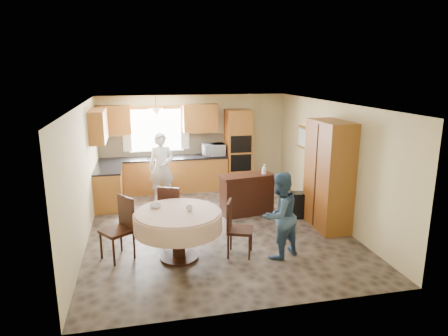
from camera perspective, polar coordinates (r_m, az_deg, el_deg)
floor at (r=8.29m, az=-1.19°, el=-8.36°), size 5.00×6.00×0.01m
ceiling at (r=7.71m, az=-1.28°, el=9.13°), size 5.00×6.00×0.01m
wall_back at (r=10.80m, az=-4.30°, el=3.75°), size 5.00×0.02×2.50m
wall_front at (r=5.13m, az=5.28°, el=-7.75°), size 5.00×0.02×2.50m
wall_left at (r=7.84m, az=-19.48°, el=-0.87°), size 0.02×6.00×2.50m
wall_right at (r=8.72m, az=15.10°, el=0.89°), size 0.02×6.00×2.50m
window at (r=10.64m, az=-9.68°, el=5.35°), size 1.40×0.03×1.10m
curtain_left at (r=10.58m, az=-13.75°, el=5.38°), size 0.22×0.02×1.15m
curtain_right at (r=10.64m, az=-5.63°, el=5.75°), size 0.22×0.02×1.15m
base_cab_back at (r=10.60m, az=-8.54°, el=-1.04°), size 3.30×0.60×0.88m
counter_back at (r=10.50m, az=-8.63°, el=1.39°), size 3.30×0.64×0.04m
base_cab_left at (r=9.75m, az=-16.12°, el=-2.77°), size 0.60×1.20×0.88m
counter_left at (r=9.63m, az=-16.30°, el=-0.14°), size 0.64×1.20×0.04m
backsplash at (r=10.72m, az=-8.79°, el=3.18°), size 3.30×0.02×0.55m
wall_cab_left at (r=10.46m, az=-15.50°, el=6.62°), size 0.85×0.33×0.72m
wall_cab_right at (r=10.57m, az=-3.43°, el=7.16°), size 0.90×0.33×0.72m
wall_cab_side at (r=9.46m, az=-17.53°, el=5.77°), size 0.33×1.20×0.72m
oven_tower at (r=10.76m, az=2.03°, el=2.71°), size 0.66×0.62×2.12m
oven_upper at (r=10.42m, az=2.47°, el=3.41°), size 0.56×0.01×0.45m
oven_lower at (r=10.52m, az=2.44°, el=0.73°), size 0.56×0.01×0.45m
pendant at (r=10.10m, az=-9.66°, el=7.88°), size 0.36×0.36×0.18m
sideboard at (r=8.88m, az=3.26°, el=-3.95°), size 1.25×0.68×0.85m
space_heater at (r=8.86m, az=10.87°, el=-5.21°), size 0.45×0.35×0.56m
cupboard at (r=8.24m, az=14.75°, el=-0.99°), size 0.57×1.14×2.18m
dining_table at (r=6.78m, az=-6.58°, el=-7.64°), size 1.48×1.48×0.84m
chair_left at (r=7.04m, az=-14.53°, el=-7.84°), size 0.64×0.64×1.06m
chair_back at (r=7.67m, az=-7.57°, el=-5.82°), size 0.59×0.59×1.03m
chair_right at (r=6.92m, az=1.65°, el=-8.20°), size 0.54×0.54×0.97m
framed_picture at (r=9.90m, az=11.34°, el=4.28°), size 0.06×0.65×0.54m
microwave at (r=10.57m, az=-1.50°, el=2.61°), size 0.60×0.43×0.31m
person_sink at (r=9.69m, az=-8.90°, el=0.01°), size 0.66×0.47×1.69m
person_dining at (r=6.84m, az=7.95°, el=-6.71°), size 0.90×0.83×1.49m
bowl_sideboard at (r=8.68m, az=1.33°, el=-1.26°), size 0.24×0.24×0.05m
bottle_sideboard at (r=8.83m, az=5.73°, el=-0.32°), size 0.13×0.13×0.27m
cup_table at (r=6.70m, az=-4.99°, el=-5.77°), size 0.13×0.13×0.09m
bowl_table at (r=6.92m, az=-9.75°, el=-5.38°), size 0.27×0.27×0.06m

